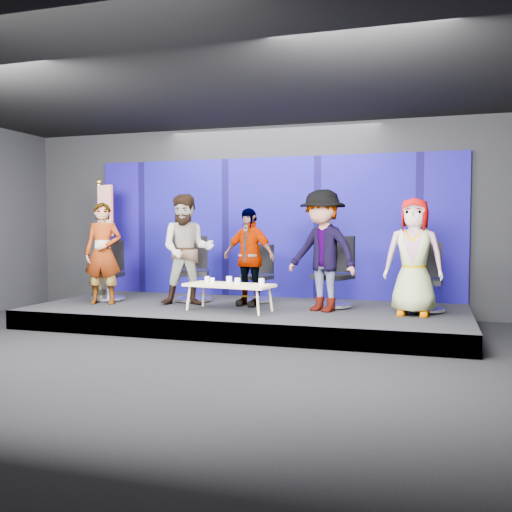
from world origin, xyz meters
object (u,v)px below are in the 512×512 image
(panelist_b, at_px, (187,250))
(mug_b, at_px, (212,281))
(panelist_a, at_px, (103,253))
(mug_e, at_px, (262,282))
(panelist_d, at_px, (322,251))
(chair_c, at_px, (258,283))
(chair_a, at_px, (109,281))
(panelist_c, at_px, (249,257))
(panelist_e, at_px, (414,257))
(mug_a, at_px, (207,279))
(chair_d, at_px, (335,284))
(mug_c, at_px, (229,280))
(flag_stand, at_px, (103,234))
(mug_d, at_px, (237,281))
(coffee_table, at_px, (229,286))
(chair_b, at_px, (193,280))
(chair_e, at_px, (426,289))

(panelist_b, xyz_separation_m, mug_b, (0.62, -0.42, -0.46))
(panelist_a, relative_size, mug_e, 16.31)
(panelist_a, bearing_deg, panelist_d, -9.82)
(chair_c, bearing_deg, mug_e, -56.91)
(chair_a, height_order, panelist_b, panelist_b)
(panelist_b, bearing_deg, mug_e, -36.82)
(chair_a, bearing_deg, panelist_b, -20.54)
(panelist_a, distance_m, panelist_c, 2.48)
(panelist_d, relative_size, mug_e, 17.83)
(panelist_d, xyz_separation_m, panelist_e, (1.37, -0.01, -0.07))
(mug_a, bearing_deg, mug_b, -44.06)
(panelist_c, distance_m, chair_d, 1.48)
(mug_c, xyz_separation_m, flag_stand, (-2.99, 1.15, 0.70))
(flag_stand, bearing_deg, panelist_d, 3.29)
(panelist_b, bearing_deg, panelist_c, -5.34)
(mug_b, xyz_separation_m, mug_e, (0.83, -0.06, 0.01))
(panelist_a, xyz_separation_m, panelist_c, (2.43, 0.53, -0.05))
(chair_a, distance_m, mug_a, 2.13)
(mug_d, height_order, flag_stand, flag_stand)
(flag_stand, bearing_deg, chair_c, 12.26)
(mug_c, bearing_deg, panelist_c, 74.80)
(coffee_table, xyz_separation_m, mug_b, (-0.28, -0.01, 0.08))
(panelist_b, height_order, mug_a, panelist_b)
(chair_a, distance_m, mug_e, 3.12)
(chair_b, distance_m, flag_stand, 2.20)
(chair_c, distance_m, chair_e, 2.83)
(mug_a, relative_size, mug_d, 0.92)
(chair_a, xyz_separation_m, mug_b, (2.22, -0.60, 0.12))
(chair_e, bearing_deg, mug_e, -154.58)
(panelist_a, height_order, mug_e, panelist_a)
(chair_c, xyz_separation_m, mug_d, (0.04, -1.22, 0.15))
(chair_d, relative_size, mug_a, 12.26)
(panelist_e, relative_size, mug_a, 18.36)
(panelist_e, height_order, mug_c, panelist_e)
(panelist_c, distance_m, panelist_e, 2.67)
(mug_e, bearing_deg, chair_e, 21.35)
(chair_b, height_order, panelist_c, panelist_c)
(panelist_a, bearing_deg, chair_b, 16.82)
(panelist_e, bearing_deg, panelist_c, 178.58)
(panelist_c, xyz_separation_m, coffee_table, (-0.11, -0.64, -0.42))
(chair_e, distance_m, mug_b, 3.33)
(panelist_c, bearing_deg, panelist_b, -153.19)
(flag_stand, bearing_deg, mug_a, -9.16)
(coffee_table, bearing_deg, panelist_a, 177.11)
(chair_b, xyz_separation_m, mug_d, (1.16, -0.98, 0.10))
(chair_c, distance_m, panelist_e, 2.80)
(chair_a, height_order, chair_e, chair_e)
(panelist_c, xyz_separation_m, mug_c, (-0.15, -0.54, -0.33))
(panelist_b, bearing_deg, flag_stand, 140.06)
(mug_b, relative_size, flag_stand, 0.04)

